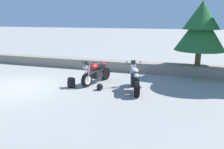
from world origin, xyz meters
TOP-DOWN VIEW (x-y plane):
  - ground_plane at (0.00, 0.00)m, footprint 120.00×120.00m
  - stone_wall at (0.00, 4.80)m, footprint 36.00×0.80m
  - motorcycle_red_near_left at (3.18, 1.84)m, footprint 0.85×2.03m
  - motorcycle_silver_centre at (5.15, 1.28)m, footprint 0.93×2.01m
  - rider_backpack at (2.39, 0.85)m, footprint 0.34×0.32m
  - rider_helmet at (3.72, 0.91)m, footprint 0.28×0.28m
  - pine_tree_mid_left at (7.79, 4.89)m, footprint 2.56×2.56m

SIDE VIEW (x-z plane):
  - ground_plane at x=0.00m, z-range 0.00..0.00m
  - rider_helmet at x=3.72m, z-range 0.00..0.28m
  - rider_backpack at x=2.39m, z-range 0.01..0.48m
  - stone_wall at x=0.00m, z-range 0.00..0.55m
  - motorcycle_red_near_left at x=3.18m, z-range -0.10..1.07m
  - motorcycle_silver_centre at x=5.15m, z-range -0.10..1.07m
  - pine_tree_mid_left at x=7.79m, z-range 0.90..4.21m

